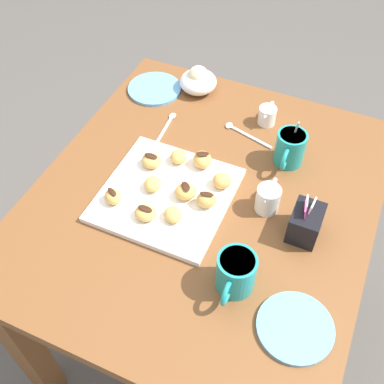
{
  "coord_description": "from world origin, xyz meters",
  "views": [
    {
      "loc": [
        0.72,
        0.28,
        1.66
      ],
      "look_at": [
        0.02,
        -0.03,
        0.76
      ],
      "focal_mm": 43.55,
      "sensor_mm": 36.0,
      "label": 1
    }
  ],
  "objects_px": {
    "coffee_mug_teal_left": "(290,148)",
    "beignet_3": "(202,160)",
    "saucer_sky_left": "(154,89)",
    "beignet_2": "(173,215)",
    "beignet_5": "(153,184)",
    "beignet_9": "(179,157)",
    "cream_pitcher_white": "(268,198)",
    "beignet_8": "(186,192)",
    "beignet_0": "(222,181)",
    "beignet_7": "(113,197)",
    "sugar_caddy": "(306,223)",
    "ice_cream_bowl": "(198,80)",
    "beignet_4": "(151,161)",
    "dining_table": "(203,226)",
    "beignet_6": "(206,200)",
    "beignet_1": "(146,213)",
    "coffee_mug_teal_right": "(236,272)",
    "saucer_sky_right": "(295,327)",
    "pastry_plate_square": "(166,195)",
    "chocolate_sauce_pitcher": "(267,114)"
  },
  "relations": [
    {
      "from": "coffee_mug_teal_left",
      "to": "beignet_3",
      "type": "relative_size",
      "value": 2.65
    },
    {
      "from": "coffee_mug_teal_right",
      "to": "beignet_7",
      "type": "bearing_deg",
      "value": -104.22
    },
    {
      "from": "beignet_9",
      "to": "pastry_plate_square",
      "type": "bearing_deg",
      "value": 9.11
    },
    {
      "from": "dining_table",
      "to": "coffee_mug_teal_right",
      "type": "distance_m",
      "value": 0.32
    },
    {
      "from": "beignet_2",
      "to": "beignet_3",
      "type": "xyz_separation_m",
      "value": [
        -0.19,
        -0.01,
        0.01
      ]
    },
    {
      "from": "dining_table",
      "to": "beignet_6",
      "type": "bearing_deg",
      "value": 30.32
    },
    {
      "from": "sugar_caddy",
      "to": "beignet_2",
      "type": "distance_m",
      "value": 0.32
    },
    {
      "from": "sugar_caddy",
      "to": "beignet_0",
      "type": "bearing_deg",
      "value": -102.05
    },
    {
      "from": "sugar_caddy",
      "to": "beignet_0",
      "type": "distance_m",
      "value": 0.24
    },
    {
      "from": "sugar_caddy",
      "to": "saucer_sky_left",
      "type": "xyz_separation_m",
      "value": [
        -0.35,
        -0.58,
        -0.04
      ]
    },
    {
      "from": "cream_pitcher_white",
      "to": "beignet_7",
      "type": "relative_size",
      "value": 2.22
    },
    {
      "from": "saucer_sky_left",
      "to": "beignet_6",
      "type": "xyz_separation_m",
      "value": [
        0.38,
        0.34,
        0.03
      ]
    },
    {
      "from": "cream_pitcher_white",
      "to": "beignet_6",
      "type": "height_order",
      "value": "cream_pitcher_white"
    },
    {
      "from": "beignet_2",
      "to": "beignet_8",
      "type": "distance_m",
      "value": 0.08
    },
    {
      "from": "beignet_1",
      "to": "beignet_8",
      "type": "relative_size",
      "value": 0.99
    },
    {
      "from": "cream_pitcher_white",
      "to": "beignet_1",
      "type": "height_order",
      "value": "cream_pitcher_white"
    },
    {
      "from": "beignet_9",
      "to": "beignet_1",
      "type": "bearing_deg",
      "value": 1.99
    },
    {
      "from": "saucer_sky_left",
      "to": "beignet_2",
      "type": "bearing_deg",
      "value": 31.86
    },
    {
      "from": "beignet_5",
      "to": "beignet_0",
      "type": "bearing_deg",
      "value": 116.66
    },
    {
      "from": "beignet_0",
      "to": "beignet_4",
      "type": "height_order",
      "value": "beignet_0"
    },
    {
      "from": "beignet_1",
      "to": "dining_table",
      "type": "bearing_deg",
      "value": 143.33
    },
    {
      "from": "saucer_sky_right",
      "to": "beignet_6",
      "type": "bearing_deg",
      "value": -126.81
    },
    {
      "from": "beignet_1",
      "to": "beignet_3",
      "type": "height_order",
      "value": "beignet_3"
    },
    {
      "from": "beignet_5",
      "to": "beignet_9",
      "type": "height_order",
      "value": "beignet_9"
    },
    {
      "from": "ice_cream_bowl",
      "to": "beignet_4",
      "type": "relative_size",
      "value": 2.14
    },
    {
      "from": "beignet_8",
      "to": "coffee_mug_teal_right",
      "type": "bearing_deg",
      "value": 48.04
    },
    {
      "from": "beignet_1",
      "to": "beignet_4",
      "type": "height_order",
      "value": "beignet_4"
    },
    {
      "from": "beignet_9",
      "to": "beignet_5",
      "type": "bearing_deg",
      "value": -9.51
    },
    {
      "from": "coffee_mug_teal_right",
      "to": "pastry_plate_square",
      "type": "bearing_deg",
      "value": -124.16
    },
    {
      "from": "dining_table",
      "to": "saucer_sky_left",
      "type": "xyz_separation_m",
      "value": [
        -0.34,
        -0.32,
        0.14
      ]
    },
    {
      "from": "beignet_3",
      "to": "beignet_8",
      "type": "relative_size",
      "value": 1.01
    },
    {
      "from": "beignet_4",
      "to": "beignet_9",
      "type": "height_order",
      "value": "same"
    },
    {
      "from": "sugar_caddy",
      "to": "coffee_mug_teal_right",
      "type": "bearing_deg",
      "value": -27.2
    },
    {
      "from": "coffee_mug_teal_right",
      "to": "beignet_8",
      "type": "bearing_deg",
      "value": -131.96
    },
    {
      "from": "cream_pitcher_white",
      "to": "beignet_8",
      "type": "height_order",
      "value": "cream_pitcher_white"
    },
    {
      "from": "beignet_0",
      "to": "beignet_6",
      "type": "relative_size",
      "value": 0.97
    },
    {
      "from": "beignet_0",
      "to": "beignet_5",
      "type": "distance_m",
      "value": 0.18
    },
    {
      "from": "ice_cream_bowl",
      "to": "beignet_2",
      "type": "xyz_separation_m",
      "value": [
        0.51,
        0.15,
        -0.01
      ]
    },
    {
      "from": "beignet_8",
      "to": "sugar_caddy",
      "type": "bearing_deg",
      "value": 94.05
    },
    {
      "from": "beignet_9",
      "to": "chocolate_sauce_pitcher",
      "type": "bearing_deg",
      "value": 148.07
    },
    {
      "from": "coffee_mug_teal_right",
      "to": "beignet_4",
      "type": "xyz_separation_m",
      "value": [
        -0.24,
        -0.33,
        -0.02
      ]
    },
    {
      "from": "saucer_sky_right",
      "to": "saucer_sky_left",
      "type": "bearing_deg",
      "value": -133.52
    },
    {
      "from": "beignet_0",
      "to": "beignet_7",
      "type": "distance_m",
      "value": 0.28
    },
    {
      "from": "cream_pitcher_white",
      "to": "beignet_0",
      "type": "relative_size",
      "value": 2.18
    },
    {
      "from": "beignet_4",
      "to": "ice_cream_bowl",
      "type": "bearing_deg",
      "value": -176.46
    },
    {
      "from": "beignet_4",
      "to": "saucer_sky_left",
      "type": "bearing_deg",
      "value": -154.23
    },
    {
      "from": "sugar_caddy",
      "to": "beignet_7",
      "type": "bearing_deg",
      "value": -76.69
    },
    {
      "from": "dining_table",
      "to": "pastry_plate_square",
      "type": "relative_size",
      "value": 3.06
    },
    {
      "from": "cream_pitcher_white",
      "to": "beignet_9",
      "type": "height_order",
      "value": "cream_pitcher_white"
    },
    {
      "from": "dining_table",
      "to": "coffee_mug_teal_left",
      "type": "bearing_deg",
      "value": 141.8
    }
  ]
}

